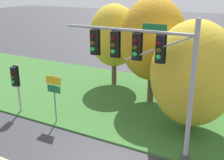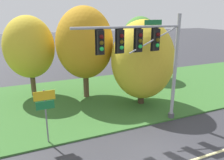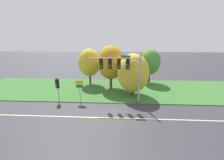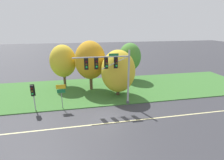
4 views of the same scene
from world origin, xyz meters
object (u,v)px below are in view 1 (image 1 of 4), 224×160
traffic_signal_mast (145,61)px  tree_behind_signpost (193,74)px  route_sign_post (54,90)px  pedestrian_signal_near_kerb (15,79)px  tree_nearest_road (114,36)px  tree_left_of_mast (153,40)px

traffic_signal_mast → tree_behind_signpost: (1.62, 2.93, -1.20)m
route_sign_post → pedestrian_signal_near_kerb: bearing=-178.7°
tree_nearest_road → tree_left_of_mast: 4.44m
traffic_signal_mast → tree_left_of_mast: (-1.81, 5.91, -0.16)m
tree_behind_signpost → tree_left_of_mast: bearing=139.0°
traffic_signal_mast → route_sign_post: traffic_signal_mast is taller
pedestrian_signal_near_kerb → route_sign_post: (2.99, 0.07, -0.22)m
tree_behind_signpost → pedestrian_signal_near_kerb: bearing=-164.8°
route_sign_post → tree_left_of_mast: 7.26m
pedestrian_signal_near_kerb → tree_behind_signpost: tree_behind_signpost is taller
traffic_signal_mast → pedestrian_signal_near_kerb: bearing=179.1°
tree_nearest_road → traffic_signal_mast: bearing=-53.9°
traffic_signal_mast → route_sign_post: 6.17m
traffic_signal_mast → tree_behind_signpost: size_ratio=1.06×
traffic_signal_mast → pedestrian_signal_near_kerb: 8.93m
pedestrian_signal_near_kerb → route_sign_post: bearing=1.3°
traffic_signal_mast → tree_nearest_road: 9.80m
route_sign_post → tree_left_of_mast: (3.82, 5.70, 2.36)m
tree_behind_signpost → tree_nearest_road: bearing=146.0°
pedestrian_signal_near_kerb → tree_left_of_mast: 9.18m
pedestrian_signal_near_kerb → tree_nearest_road: (2.86, 7.76, 1.77)m
route_sign_post → tree_behind_signpost: 7.85m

